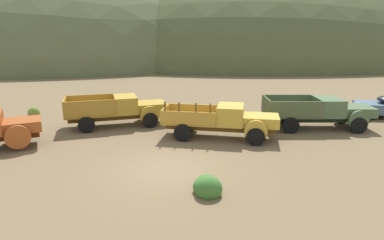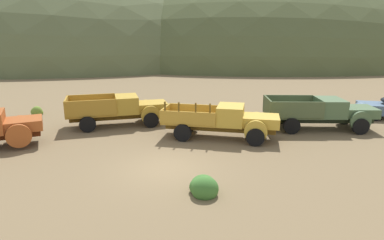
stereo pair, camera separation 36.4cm
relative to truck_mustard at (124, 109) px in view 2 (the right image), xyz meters
name	(u,v)px [view 2 (the right image)]	position (x,y,z in m)	size (l,w,h in m)	color
ground_plane	(165,168)	(2.37, -7.33, -1.02)	(300.00, 300.00, 0.00)	brown
hill_center	(82,57)	(-15.98, 62.76, -1.02)	(97.44, 79.61, 41.98)	#56603D
hill_distant	(259,58)	(25.94, 54.66, -1.02)	(90.76, 66.97, 38.26)	#4C5633
truck_mustard	(124,109)	(0.00, 0.00, 0.00)	(6.42, 3.15, 1.91)	#593D12
truck_faded_yellow	(228,121)	(5.99, -3.46, -0.02)	(6.64, 3.75, 2.16)	brown
truck_weathered_green	(327,113)	(12.37, -2.24, 0.00)	(6.72, 3.11, 1.91)	#232B1B
bush_near_barrel	(91,112)	(-2.76, 3.20, -0.84)	(0.82, 0.74, 0.68)	#5B8E42
bush_lone_scrub	(204,187)	(3.73, -9.75, -0.79)	(1.05, 1.29, 0.94)	#3D702D
bush_front_left	(37,112)	(-6.60, 3.45, -0.82)	(0.87, 0.74, 0.80)	olive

